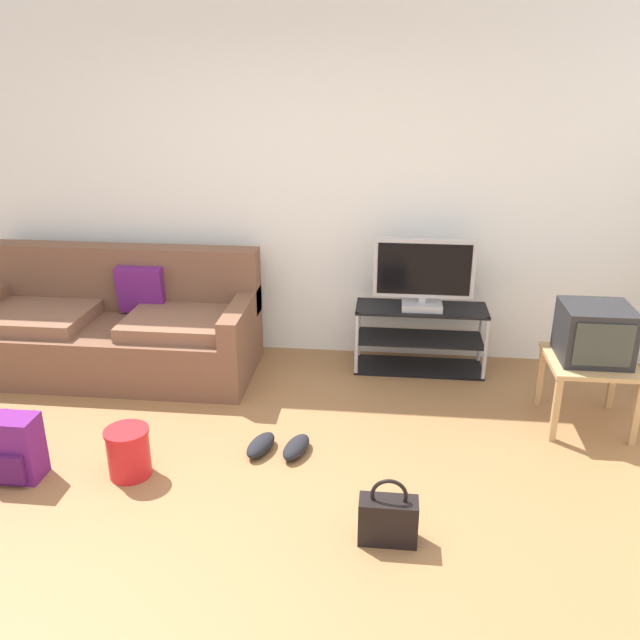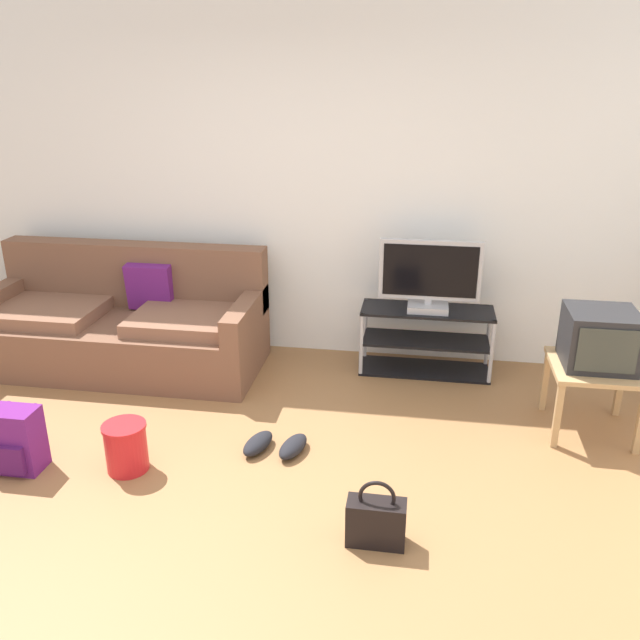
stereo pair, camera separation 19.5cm
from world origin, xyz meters
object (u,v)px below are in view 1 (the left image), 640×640
tv_stand (420,338)px  backpack (13,448)px  sneakers_pair (278,446)px  side_table (589,369)px  couch (116,329)px  crt_tv (595,333)px  cleaning_bucket (128,451)px  flat_tv (424,275)px  handbag (388,519)px

tv_stand → backpack: 2.91m
backpack → sneakers_pair: bearing=35.5°
side_table → couch: bearing=171.6°
crt_tv → cleaning_bucket: bearing=-161.7°
tv_stand → backpack: size_ratio=2.55×
flat_tv → cleaning_bucket: flat_tv is taller
couch → crt_tv: 3.43m
side_table → handbag: 1.84m
tv_stand → couch: bearing=-174.2°
flat_tv → handbag: bearing=-96.0°
couch → sneakers_pair: bearing=-36.7°
sneakers_pair → cleaning_bucket: bearing=-158.4°
tv_stand → cleaning_bucket: (-1.70, -1.63, -0.10)m
tv_stand → crt_tv: 1.33m
couch → backpack: size_ratio=5.53×
couch → crt_tv: (3.38, -0.48, 0.31)m
couch → cleaning_bucket: 1.54m
side_table → cleaning_bucket: side_table is taller
tv_stand → flat_tv: (0.00, -0.02, 0.52)m
sneakers_pair → couch: bearing=143.3°
tv_stand → side_table: size_ratio=1.82×
flat_tv → side_table: flat_tv is taller
flat_tv → sneakers_pair: 1.72m
flat_tv → sneakers_pair: (-0.89, -1.29, -0.73)m
crt_tv → handbag: size_ratio=1.17×
tv_stand → crt_tv: bearing=-34.4°
tv_stand → backpack: (-2.34, -1.73, -0.06)m
flat_tv → sneakers_pair: bearing=-124.5°
cleaning_bucket → crt_tv: bearing=18.3°
side_table → sneakers_pair: bearing=-163.5°
crt_tv → side_table: bearing=-90.0°
side_table → flat_tv: bearing=145.9°
couch → tv_stand: size_ratio=2.17×
side_table → crt_tv: size_ratio=1.28×
crt_tv → handbag: bearing=-133.7°
side_table → backpack: side_table is taller
tv_stand → sneakers_pair: 1.59m
tv_stand → side_table: 1.29m
couch → side_table: 3.42m
sneakers_pair → tv_stand: bearing=55.9°
couch → backpack: (-0.01, -1.49, -0.14)m
side_table → crt_tv: 0.25m
crt_tv → cleaning_bucket: (-2.75, -0.91, -0.48)m
backpack → tv_stand: bearing=55.9°
backpack → cleaning_bucket: 0.65m
handbag → tv_stand: bearing=84.1°
side_table → backpack: (-3.39, -0.99, -0.20)m
backpack → handbag: 2.15m
flat_tv → backpack: size_ratio=1.92×
cleaning_bucket → handbag: bearing=-15.4°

